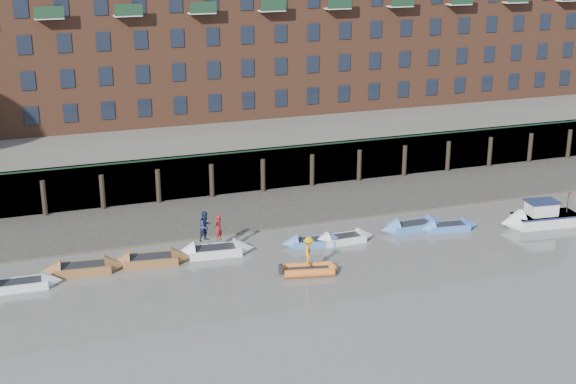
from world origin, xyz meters
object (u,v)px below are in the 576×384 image
rowboat_7 (448,227)px  rib_tender (311,269)px  person_rower_b (206,226)px  rowboat_0 (21,285)px  motor_launch (533,218)px  rowboat_6 (413,226)px  rowboat_3 (215,251)px  person_rib_crew (309,251)px  rowboat_4 (313,242)px  rowboat_1 (83,268)px  person_rower_a (218,227)px  rowboat_5 (343,239)px  rowboat_2 (151,260)px

rowboat_7 → rib_tender: bearing=-155.3°
person_rower_b → rowboat_7: bearing=-30.9°
rowboat_0 → motor_launch: bearing=0.1°
rowboat_6 → rib_tender: (-9.00, -4.34, -0.01)m
motor_launch → rowboat_3: bearing=-0.2°
rowboat_0 → rowboat_7: 27.21m
rowboat_0 → motor_launch: motor_launch is taller
rowboat_3 → motor_launch: 21.69m
rib_tender → person_rib_crew: 1.15m
person_rower_b → person_rib_crew: bearing=-69.6°
rowboat_3 → rowboat_4: (6.31, -0.55, -0.05)m
rowboat_3 → motor_launch: (21.56, -2.34, 0.32)m
motor_launch → rib_tender: bearing=13.5°
rowboat_4 → rowboat_7: (9.50, -0.48, 0.01)m
rowboat_1 → motor_launch: size_ratio=0.90×
rowboat_0 → rowboat_3: bearing=7.7°
rowboat_0 → person_rower_a: person_rower_a is taller
rib_tender → rowboat_4: bearing=79.0°
rowboat_7 → person_rower_b: person_rower_b is taller
rowboat_3 → rib_tender: bearing=-39.6°
rowboat_5 → person_rower_b: (-8.80, 0.81, 1.70)m
rowboat_2 → rowboat_7: size_ratio=1.16×
rowboat_0 → motor_launch: 33.00m
rowboat_2 → person_rower_b: bearing=10.2°
rowboat_0 → rowboat_3: size_ratio=0.89×
rowboat_3 → rowboat_2: bearing=-173.7°
rowboat_3 → rowboat_5: (8.32, -0.71, -0.04)m
rowboat_6 → rib_tender: size_ratio=1.47×
rowboat_4 → rib_tender: (-1.73, -4.01, 0.03)m
rowboat_2 → person_rower_a: (4.22, -0.01, 1.55)m
rowboat_0 → rowboat_5: (19.73, 0.36, -0.01)m
rowboat_3 → rowboat_4: rowboat_3 is taller
rowboat_1 → person_rower_a: (8.17, -0.07, 1.55)m
person_rower_b → rowboat_5: bearing=-32.1°
rowboat_5 → rowboat_6: (5.26, 0.48, 0.02)m
rowboat_4 → person_rower_b: size_ratio=2.26×
person_rower_a → person_rib_crew: person_rower_a is taller
rowboat_1 → rowboat_2: size_ratio=1.00×
motor_launch → person_rower_b: person_rower_b is taller
motor_launch → rowboat_0: bearing=3.8°
person_rib_crew → rib_tender: bearing=-108.2°
rowboat_7 → rowboat_3: bearing=-176.5°
rowboat_6 → person_rower_b: size_ratio=2.56×
rowboat_4 → rib_tender: size_ratio=1.30×
rowboat_5 → person_rower_a: size_ratio=2.61×
rowboat_2 → person_rib_crew: person_rib_crew is taller
rowboat_1 → rowboat_5: size_ratio=1.17×
person_rib_crew → rowboat_2: bearing=84.6°
rowboat_0 → rowboat_5: rowboat_0 is taller
rowboat_0 → motor_launch: (32.97, -1.27, 0.35)m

